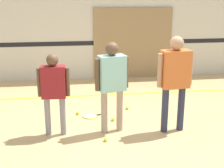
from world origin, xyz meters
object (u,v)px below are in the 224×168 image
(tennis_ball_near_instructor, at_px, (105,140))
(tennis_ball_stray_right, at_px, (113,119))
(tennis_ball_stray_left, at_px, (127,108))
(racket_spare_on_floor, at_px, (91,116))
(tennis_ball_by_spare_racket, at_px, (78,113))
(person_student_right, at_px, (175,74))
(person_instructor, at_px, (112,78))
(person_student_left, at_px, (54,86))

(tennis_ball_near_instructor, relative_size, tennis_ball_stray_right, 1.00)
(tennis_ball_near_instructor, distance_m, tennis_ball_stray_left, 1.56)
(racket_spare_on_floor, relative_size, tennis_ball_by_spare_racket, 7.98)
(tennis_ball_near_instructor, xyz_separation_m, tennis_ball_stray_left, (0.64, 1.42, 0.00))
(tennis_ball_stray_left, bearing_deg, racket_spare_on_floor, -159.79)
(person_student_right, distance_m, tennis_ball_near_instructor, 1.62)
(person_instructor, distance_m, racket_spare_on_floor, 1.27)
(person_instructor, relative_size, racket_spare_on_floor, 3.03)
(person_student_right, distance_m, tennis_ball_stray_right, 1.53)
(person_student_left, xyz_separation_m, tennis_ball_stray_left, (1.46, 1.03, -0.85))
(person_student_left, bearing_deg, person_instructor, 3.78)
(person_student_left, bearing_deg, tennis_ball_near_instructor, -21.27)
(person_instructor, relative_size, tennis_ball_by_spare_racket, 24.21)
(racket_spare_on_floor, height_order, tennis_ball_near_instructor, tennis_ball_near_instructor)
(tennis_ball_near_instructor, xyz_separation_m, tennis_ball_by_spare_racket, (-0.42, 1.26, 0.00))
(tennis_ball_stray_left, xyz_separation_m, tennis_ball_stray_right, (-0.39, -0.58, 0.00))
(person_student_right, height_order, tennis_ball_stray_right, person_student_right)
(person_student_right, relative_size, tennis_ball_by_spare_racket, 25.65)
(person_instructor, height_order, tennis_ball_stray_left, person_instructor)
(person_instructor, xyz_separation_m, racket_spare_on_floor, (-0.33, 0.74, -0.98))
(racket_spare_on_floor, relative_size, tennis_ball_near_instructor, 7.98)
(person_student_left, xyz_separation_m, tennis_ball_near_instructor, (0.82, -0.39, -0.85))
(racket_spare_on_floor, distance_m, tennis_ball_stray_left, 0.85)
(tennis_ball_stray_left, height_order, tennis_ball_stray_right, same)
(racket_spare_on_floor, bearing_deg, person_student_right, -47.11)
(person_student_right, bearing_deg, person_instructor, -12.73)
(racket_spare_on_floor, relative_size, tennis_ball_stray_left, 7.98)
(person_student_right, bearing_deg, tennis_ball_near_instructor, 5.72)
(racket_spare_on_floor, relative_size, tennis_ball_stray_right, 7.98)
(tennis_ball_near_instructor, distance_m, tennis_ball_by_spare_racket, 1.33)
(tennis_ball_stray_right, bearing_deg, person_instructor, -99.88)
(tennis_ball_near_instructor, bearing_deg, tennis_ball_stray_right, 73.92)
(person_instructor, bearing_deg, tennis_ball_near_instructor, -126.59)
(person_student_left, height_order, tennis_ball_stray_right, person_student_left)
(racket_spare_on_floor, bearing_deg, tennis_ball_near_instructor, -97.33)
(person_student_left, distance_m, racket_spare_on_floor, 1.31)
(tennis_ball_near_instructor, distance_m, tennis_ball_stray_right, 0.88)
(person_student_right, xyz_separation_m, racket_spare_on_floor, (-1.40, 0.86, -1.04))
(person_student_left, height_order, tennis_ball_by_spare_racket, person_student_left)
(person_student_left, bearing_deg, tennis_ball_stray_right, 27.20)
(person_student_left, distance_m, tennis_ball_stray_left, 1.97)
(person_student_right, xyz_separation_m, tennis_ball_stray_left, (-0.60, 1.15, -1.01))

